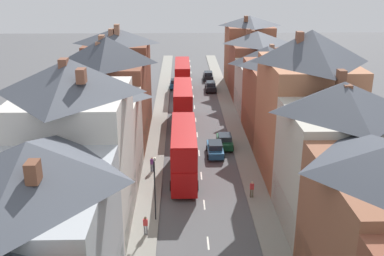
% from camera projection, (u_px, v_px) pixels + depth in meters
% --- Properties ---
extents(pavement_left, '(2.20, 104.00, 0.14)m').
position_uv_depth(pavement_left, '(158.00, 129.00, 59.30)').
color(pavement_left, gray).
rests_on(pavement_left, ground).
extents(pavement_right, '(2.20, 104.00, 0.14)m').
position_uv_depth(pavement_right, '(235.00, 129.00, 59.54)').
color(pavement_right, gray).
rests_on(pavement_right, ground).
extents(centre_line_dashes, '(0.14, 97.80, 0.01)m').
position_uv_depth(centre_line_dashes, '(197.00, 135.00, 57.56)').
color(centre_line_dashes, silver).
rests_on(centre_line_dashes, ground).
extents(terrace_row_left, '(8.00, 54.82, 14.11)m').
position_uv_depth(terrace_row_left, '(84.00, 148.00, 37.43)').
color(terrace_row_left, '#935138').
rests_on(terrace_row_left, ground).
extents(terrace_row_right, '(8.00, 78.52, 14.83)m').
position_uv_depth(terrace_row_right, '(296.00, 110.00, 47.86)').
color(terrace_row_right, brown).
rests_on(terrace_row_right, ground).
extents(double_decker_bus_lead, '(2.74, 10.80, 5.30)m').
position_uv_depth(double_decker_bus_lead, '(183.00, 104.00, 60.74)').
color(double_decker_bus_lead, red).
rests_on(double_decker_bus_lead, ground).
extents(double_decker_bus_mid_street, '(2.74, 10.80, 5.30)m').
position_uv_depth(double_decker_bus_mid_street, '(184.00, 151.00, 45.13)').
color(double_decker_bus_mid_street, '#B70F0F').
rests_on(double_decker_bus_mid_street, ground).
extents(double_decker_bus_far_approaching, '(2.74, 10.80, 5.30)m').
position_uv_depth(double_decker_bus_far_approaching, '(182.00, 77.00, 75.63)').
color(double_decker_bus_far_approaching, '#B70F0F').
rests_on(double_decker_bus_far_approaching, ground).
extents(car_near_silver, '(1.90, 4.37, 1.70)m').
position_uv_depth(car_near_silver, '(182.00, 72.00, 87.67)').
color(car_near_silver, maroon).
rests_on(car_near_silver, ground).
extents(car_parked_left_a, '(1.90, 4.42, 1.67)m').
position_uv_depth(car_parked_left_a, '(211.00, 86.00, 77.64)').
color(car_parked_left_a, black).
rests_on(car_parked_left_a, ground).
extents(car_parked_right_a, '(1.90, 3.96, 1.69)m').
position_uv_depth(car_parked_right_a, '(225.00, 141.00, 53.21)').
color(car_parked_right_a, '#144728').
rests_on(car_parked_right_a, ground).
extents(car_mid_black, '(1.90, 4.14, 1.69)m').
position_uv_depth(car_mid_black, '(208.00, 76.00, 84.93)').
color(car_mid_black, black).
rests_on(car_mid_black, ground).
extents(car_parked_left_b, '(1.90, 3.92, 1.62)m').
position_uv_depth(car_parked_left_b, '(175.00, 84.00, 79.37)').
color(car_parked_left_b, '#236093').
rests_on(car_parked_left_b, ground).
extents(car_far_grey, '(1.90, 4.32, 1.64)m').
position_uv_depth(car_far_grey, '(215.00, 149.00, 51.02)').
color(car_far_grey, '#236093').
rests_on(car_far_grey, ground).
extents(pedestrian_near_right, '(0.36, 0.22, 1.61)m').
position_uv_depth(pedestrian_near_right, '(145.00, 225.00, 35.58)').
color(pedestrian_near_right, gray).
rests_on(pedestrian_near_right, pavement_left).
extents(pedestrian_mid_left, '(0.36, 0.22, 1.61)m').
position_uv_depth(pedestrian_mid_left, '(252.00, 189.00, 41.38)').
color(pedestrian_mid_left, brown).
rests_on(pedestrian_mid_left, pavement_right).
extents(pedestrian_mid_right, '(0.36, 0.22, 1.61)m').
position_uv_depth(pedestrian_mid_right, '(152.00, 164.00, 46.63)').
color(pedestrian_mid_right, '#3D4256').
rests_on(pedestrian_mid_right, pavement_left).
extents(street_lamp, '(0.20, 1.12, 5.50)m').
position_uv_depth(street_lamp, '(155.00, 186.00, 37.13)').
color(street_lamp, black).
rests_on(street_lamp, ground).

